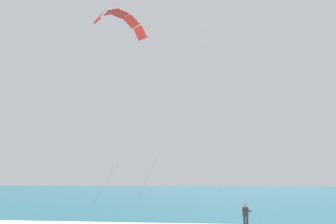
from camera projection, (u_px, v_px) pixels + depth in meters
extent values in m
cube|color=#146075|center=(227.00, 193.00, 80.80)|extent=(200.00, 120.00, 0.20)
cylinder|color=#232328|center=(245.00, 223.00, 23.76)|extent=(0.14, 0.14, 0.84)
cylinder|color=#232328|center=(247.00, 223.00, 23.64)|extent=(0.14, 0.14, 0.84)
cube|color=#232328|center=(246.00, 212.00, 23.83)|extent=(0.39, 0.34, 0.60)
sphere|color=#9E704C|center=(245.00, 205.00, 23.91)|extent=(0.22, 0.22, 0.22)
cylinder|color=#232328|center=(244.00, 211.00, 24.07)|extent=(0.32, 0.49, 0.22)
cylinder|color=#232328|center=(249.00, 211.00, 23.87)|extent=(0.32, 0.49, 0.22)
cylinder|color=black|center=(248.00, 210.00, 24.14)|extent=(0.50, 0.29, 0.04)
cube|color=#3F3F42|center=(246.00, 215.00, 23.89)|extent=(0.14, 0.13, 0.10)
cube|color=red|center=(141.00, 33.00, 37.88)|extent=(1.55, 1.32, 1.38)
cube|color=white|center=(144.00, 30.00, 37.57)|extent=(0.64, 0.81, 1.19)
cube|color=red|center=(132.00, 21.00, 37.35)|extent=(1.72, 1.69, 0.99)
cube|color=white|center=(135.00, 19.00, 37.04)|extent=(0.85, 1.13, 0.76)
cube|color=red|center=(120.00, 14.00, 36.38)|extent=(1.77, 1.83, 0.39)
cube|color=white|center=(124.00, 11.00, 36.08)|extent=(0.93, 1.22, 0.16)
cube|color=red|center=(109.00, 12.00, 35.20)|extent=(1.67, 1.81, 0.99)
cube|color=white|center=(112.00, 9.00, 34.90)|extent=(0.87, 1.13, 0.76)
cube|color=red|center=(101.00, 17.00, 34.08)|extent=(1.41, 1.56, 1.38)
cube|color=white|center=(104.00, 14.00, 33.77)|extent=(0.65, 0.83, 1.19)
cylinder|color=#B2B2B7|center=(180.00, 102.00, 31.04)|extent=(9.40, 9.52, 17.40)
cylinder|color=#B2B2B7|center=(159.00, 97.00, 29.14)|extent=(12.39, 5.21, 17.40)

